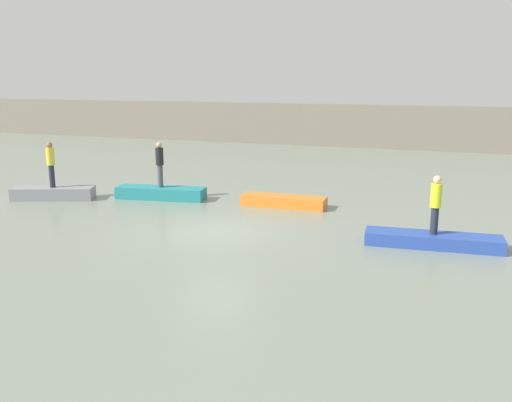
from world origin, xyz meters
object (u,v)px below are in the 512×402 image
at_px(rowboat_grey, 53,193).
at_px(person_yellow_shirt, 51,162).
at_px(person_hiviz_shirt, 436,202).
at_px(rowboat_teal, 161,193).
at_px(rowboat_blue, 433,240).
at_px(rowboat_orange, 284,201).
at_px(person_dark_shirt, 160,162).

relative_size(rowboat_grey, person_yellow_shirt, 1.75).
bearing_deg(person_hiviz_shirt, rowboat_teal, 164.22).
relative_size(rowboat_blue, person_yellow_shirt, 2.12).
xyz_separation_m(rowboat_orange, person_yellow_shirt, (-9.28, -1.94, 1.33)).
bearing_deg(rowboat_grey, person_hiviz_shirt, -27.00).
bearing_deg(person_yellow_shirt, rowboat_teal, 20.64).
relative_size(person_yellow_shirt, person_hiviz_shirt, 1.06).
relative_size(person_yellow_shirt, person_dark_shirt, 1.00).
bearing_deg(person_hiviz_shirt, rowboat_blue, 7.13).
bearing_deg(person_yellow_shirt, person_hiviz_shirt, -5.75).
xyz_separation_m(person_yellow_shirt, person_dark_shirt, (4.12, 1.55, -0.01)).
height_order(rowboat_teal, rowboat_orange, rowboat_teal).
xyz_separation_m(rowboat_orange, person_dark_shirt, (-5.16, -0.39, 1.32)).
height_order(rowboat_grey, rowboat_blue, rowboat_grey).
bearing_deg(rowboat_blue, person_yellow_shirt, 169.83).
height_order(rowboat_orange, rowboat_blue, rowboat_orange).
bearing_deg(rowboat_blue, rowboat_orange, 144.25).
height_order(rowboat_orange, person_dark_shirt, person_dark_shirt).
relative_size(rowboat_grey, rowboat_orange, 0.99).
bearing_deg(person_dark_shirt, person_hiviz_shirt, -15.78).
bearing_deg(rowboat_teal, rowboat_grey, -167.75).
bearing_deg(rowboat_grey, rowboat_teal, -0.61).
height_order(rowboat_blue, person_yellow_shirt, person_yellow_shirt).
xyz_separation_m(rowboat_blue, person_dark_shirt, (-10.81, 3.06, 1.33)).
distance_m(rowboat_grey, rowboat_teal, 4.40).
relative_size(rowboat_teal, rowboat_blue, 0.93).
xyz_separation_m(rowboat_grey, person_hiviz_shirt, (14.93, -1.50, 1.11)).
xyz_separation_m(rowboat_orange, person_hiviz_shirt, (5.65, -3.44, 1.16)).
bearing_deg(rowboat_orange, person_yellow_shirt, -169.33).
height_order(rowboat_teal, rowboat_blue, rowboat_teal).
relative_size(rowboat_orange, person_dark_shirt, 1.77).
xyz_separation_m(rowboat_blue, person_hiviz_shirt, (-0.00, -0.00, 1.17)).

